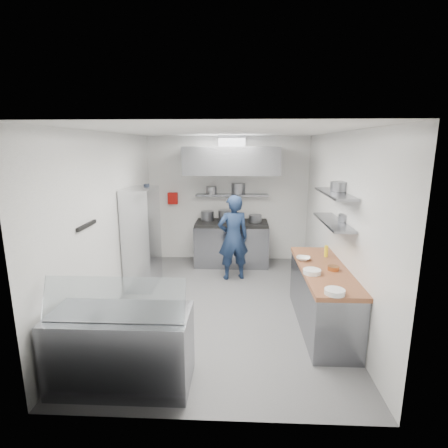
{
  "coord_description": "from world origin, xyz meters",
  "views": [
    {
      "loc": [
        0.27,
        -5.36,
        2.6
      ],
      "look_at": [
        0.0,
        0.6,
        1.25
      ],
      "focal_mm": 28.0,
      "sensor_mm": 36.0,
      "label": 1
    }
  ],
  "objects_px": {
    "gas_range": "(232,244)",
    "display_case": "(122,349)",
    "wire_rack": "(142,238)",
    "chef": "(233,238)"
  },
  "relations": [
    {
      "from": "gas_range",
      "to": "display_case",
      "type": "bearing_deg",
      "value": -105.02
    },
    {
      "from": "gas_range",
      "to": "wire_rack",
      "type": "xyz_separation_m",
      "value": [
        -1.63,
        -1.29,
        0.48
      ]
    },
    {
      "from": "gas_range",
      "to": "display_case",
      "type": "relative_size",
      "value": 1.07
    },
    {
      "from": "display_case",
      "to": "chef",
      "type": "bearing_deg",
      "value": 70.31
    },
    {
      "from": "wire_rack",
      "to": "display_case",
      "type": "height_order",
      "value": "wire_rack"
    },
    {
      "from": "chef",
      "to": "display_case",
      "type": "height_order",
      "value": "chef"
    },
    {
      "from": "gas_range",
      "to": "wire_rack",
      "type": "relative_size",
      "value": 0.86
    },
    {
      "from": "chef",
      "to": "display_case",
      "type": "bearing_deg",
      "value": 54.47
    },
    {
      "from": "gas_range",
      "to": "chef",
      "type": "height_order",
      "value": "chef"
    },
    {
      "from": "gas_range",
      "to": "wire_rack",
      "type": "bearing_deg",
      "value": -141.54
    }
  ]
}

